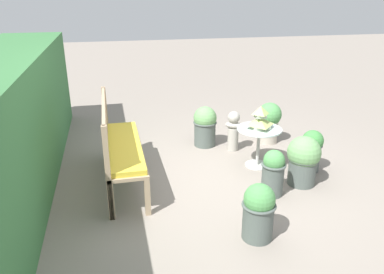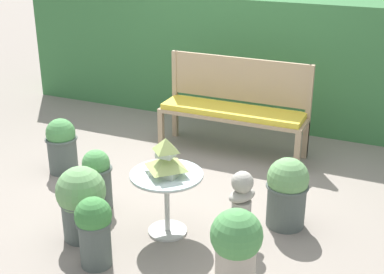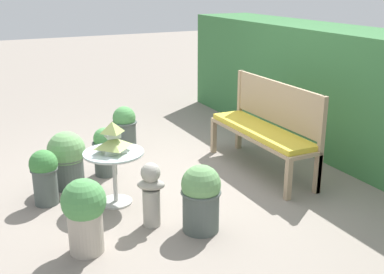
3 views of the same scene
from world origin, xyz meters
TOP-DOWN VIEW (x-y plane):
  - ground at (0.00, 0.00)m, footprint 30.00×30.00m
  - garden_bench at (0.21, 1.12)m, footprint 1.68×0.45m
  - bench_backrest at (0.21, 1.33)m, footprint 1.68×0.06m
  - patio_table at (0.30, -0.71)m, footprint 0.62×0.62m
  - pagoda_birdhouse at (0.30, -0.71)m, footprint 0.30×0.30m
  - garden_bust at (0.91, -0.55)m, footprint 0.26×0.30m
  - potted_plant_bench_right at (1.10, -1.22)m, footprint 0.38×0.38m
  - potted_plant_hedge_corner at (1.20, -0.18)m, footprint 0.37×0.37m
  - potted_plant_table_far at (-0.49, -0.58)m, footprint 0.30×0.30m
  - potted_plant_path_edge at (-1.26, -0.09)m, footprint 0.34×0.34m
  - potted_plant_patio_mid at (-0.32, -1.06)m, footprint 0.42×0.42m
  - potted_plant_table_near at (0.00, -1.36)m, footprint 0.29×0.29m

SIDE VIEW (x-z plane):
  - ground at x=0.00m, z-range 0.00..0.00m
  - potted_plant_table_far at x=-0.49m, z-range 0.01..0.59m
  - potted_plant_path_edge at x=-1.26m, z-range 0.01..0.61m
  - potted_plant_table_near at x=0.00m, z-range 0.03..0.61m
  - potted_plant_hedge_corner at x=1.20m, z-range 0.01..0.65m
  - garden_bust at x=0.91m, z-range 0.02..0.65m
  - potted_plant_patio_mid at x=-0.32m, z-range 0.02..0.66m
  - potted_plant_bench_right at x=1.10m, z-range 0.04..0.70m
  - patio_table at x=0.30m, z-range 0.16..0.72m
  - garden_bench at x=0.21m, z-range 0.20..0.74m
  - pagoda_birdhouse at x=0.30m, z-range 0.54..0.85m
  - bench_backrest at x=0.21m, z-range 0.23..1.31m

